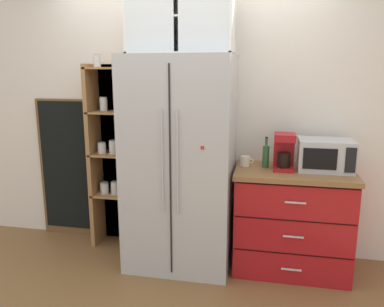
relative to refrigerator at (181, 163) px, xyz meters
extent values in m
plane|color=brown|center=(0.00, 0.00, -0.92)|extent=(10.73, 10.73, 0.00)
cube|color=silver|center=(0.00, 0.40, 0.36)|extent=(5.03, 0.10, 2.55)
cube|color=#B7BABF|center=(0.00, 0.00, 0.00)|extent=(0.90, 0.70, 1.83)
cube|color=black|center=(0.00, -0.36, 0.00)|extent=(0.01, 0.01, 1.69)
cylinder|color=#B7BABF|center=(-0.06, -0.37, 0.09)|extent=(0.02, 0.02, 0.83)
cylinder|color=#B7BABF|center=(0.06, -0.37, 0.09)|extent=(0.02, 0.02, 0.83)
cube|color=red|center=(0.25, -0.36, 0.22)|extent=(0.02, 0.01, 0.02)
cube|color=brown|center=(-0.71, 0.37, -0.03)|extent=(0.49, 0.04, 1.77)
cube|color=#9E7042|center=(-0.92, 0.22, -0.03)|extent=(0.04, 0.27, 1.77)
cube|color=#9E7042|center=(-0.51, 0.22, -0.03)|extent=(0.04, 0.27, 1.77)
cube|color=#9E7042|center=(-0.71, 0.22, -0.40)|extent=(0.43, 0.27, 0.02)
cylinder|color=silver|center=(-0.82, 0.20, -0.34)|extent=(0.08, 0.08, 0.10)
cylinder|color=white|center=(-0.82, 0.20, -0.36)|extent=(0.07, 0.07, 0.07)
cylinder|color=#B2B2B7|center=(-0.82, 0.20, -0.29)|extent=(0.08, 0.08, 0.01)
cylinder|color=silver|center=(-0.71, 0.20, -0.34)|extent=(0.08, 0.08, 0.11)
cylinder|color=#E0C67F|center=(-0.71, 0.20, -0.35)|extent=(0.07, 0.07, 0.08)
cylinder|color=#B2B2B7|center=(-0.71, 0.20, -0.27)|extent=(0.07, 0.07, 0.01)
cylinder|color=silver|center=(-0.60, 0.21, -0.34)|extent=(0.07, 0.07, 0.11)
cylinder|color=beige|center=(-0.60, 0.21, -0.35)|extent=(0.06, 0.06, 0.07)
cylinder|color=#B2B2B7|center=(-0.60, 0.21, -0.28)|extent=(0.07, 0.07, 0.01)
cube|color=#9E7042|center=(-0.71, 0.22, 0.00)|extent=(0.43, 0.27, 0.02)
cylinder|color=silver|center=(-0.82, 0.20, 0.06)|extent=(0.08, 0.08, 0.10)
cylinder|color=#2D2D2D|center=(-0.82, 0.20, 0.04)|extent=(0.07, 0.07, 0.06)
cylinder|color=#B2B2B7|center=(-0.82, 0.20, 0.11)|extent=(0.08, 0.08, 0.01)
cylinder|color=silver|center=(-0.71, 0.20, 0.07)|extent=(0.07, 0.07, 0.12)
cylinder|color=white|center=(-0.71, 0.20, 0.05)|extent=(0.06, 0.06, 0.08)
cylinder|color=#B2B2B7|center=(-0.71, 0.20, 0.14)|extent=(0.07, 0.07, 0.01)
cylinder|color=silver|center=(-0.59, 0.23, 0.06)|extent=(0.06, 0.06, 0.11)
cylinder|color=#CCB78C|center=(-0.59, 0.23, 0.05)|extent=(0.05, 0.05, 0.07)
cylinder|color=#B2B2B7|center=(-0.59, 0.23, 0.12)|extent=(0.06, 0.06, 0.01)
cube|color=#9E7042|center=(-0.71, 0.22, 0.41)|extent=(0.43, 0.27, 0.02)
cylinder|color=silver|center=(-0.80, 0.23, 0.47)|extent=(0.07, 0.07, 0.12)
cylinder|color=brown|center=(-0.80, 0.23, 0.46)|extent=(0.06, 0.06, 0.08)
cylinder|color=#B2B2B7|center=(-0.80, 0.23, 0.54)|extent=(0.07, 0.07, 0.01)
cylinder|color=silver|center=(-0.63, 0.22, 0.48)|extent=(0.07, 0.07, 0.13)
cylinder|color=#382316|center=(-0.63, 0.22, 0.46)|extent=(0.06, 0.06, 0.09)
cylinder|color=#B2B2B7|center=(-0.63, 0.22, 0.55)|extent=(0.06, 0.06, 0.01)
cube|color=#9E7042|center=(-0.71, 0.22, 0.81)|extent=(0.43, 0.27, 0.02)
cylinder|color=silver|center=(-0.83, 0.20, 0.87)|extent=(0.06, 0.06, 0.11)
cylinder|color=#B77A38|center=(-0.83, 0.20, 0.86)|extent=(0.06, 0.06, 0.07)
cylinder|color=#B2B2B7|center=(-0.83, 0.20, 0.93)|extent=(0.06, 0.06, 0.01)
cube|color=#A8161C|center=(0.96, 0.06, -0.49)|extent=(0.95, 0.58, 0.85)
cube|color=olive|center=(0.96, 0.06, -0.05)|extent=(0.98, 0.61, 0.04)
cube|color=black|center=(0.96, -0.23, -0.64)|extent=(0.93, 0.00, 0.01)
cube|color=silver|center=(0.96, -0.24, -0.77)|extent=(0.16, 0.01, 0.01)
cube|color=black|center=(0.96, -0.23, -0.36)|extent=(0.93, 0.00, 0.01)
cube|color=silver|center=(0.96, -0.24, -0.49)|extent=(0.16, 0.01, 0.01)
cube|color=black|center=(0.96, -0.23, -0.08)|extent=(0.93, 0.00, 0.01)
cube|color=silver|center=(0.96, -0.24, -0.21)|extent=(0.16, 0.01, 0.01)
cube|color=#B7BABF|center=(1.21, 0.11, 0.10)|extent=(0.44, 0.32, 0.26)
cube|color=black|center=(1.15, -0.05, 0.10)|extent=(0.26, 0.01, 0.17)
cube|color=black|center=(1.38, -0.05, 0.10)|extent=(0.08, 0.01, 0.20)
cube|color=#A8161C|center=(0.87, 0.04, -0.01)|extent=(0.17, 0.20, 0.03)
cube|color=#A8161C|center=(0.87, 0.11, 0.12)|extent=(0.17, 0.06, 0.30)
cube|color=#A8161C|center=(0.87, 0.04, 0.25)|extent=(0.17, 0.20, 0.06)
cylinder|color=black|center=(0.87, 0.03, 0.06)|extent=(0.11, 0.11, 0.12)
cylinder|color=silver|center=(0.55, 0.12, 0.02)|extent=(0.08, 0.08, 0.09)
torus|color=silver|center=(0.60, 0.12, 0.02)|extent=(0.05, 0.01, 0.05)
cylinder|color=#285B33|center=(0.72, 0.10, 0.07)|extent=(0.06, 0.06, 0.19)
cone|color=#285B33|center=(0.72, 0.10, 0.17)|extent=(0.06, 0.06, 0.04)
cylinder|color=#285B33|center=(0.72, 0.10, 0.20)|extent=(0.02, 0.02, 0.07)
cylinder|color=black|center=(0.72, 0.10, 0.24)|extent=(0.02, 0.02, 0.01)
cube|color=silver|center=(0.00, 0.17, 1.21)|extent=(0.87, 0.02, 0.58)
cube|color=silver|center=(0.00, 0.02, 0.93)|extent=(0.87, 0.32, 0.02)
cube|color=silver|center=(-0.42, 0.02, 1.21)|extent=(0.02, 0.32, 0.58)
cube|color=silver|center=(0.42, 0.02, 1.21)|extent=(0.02, 0.32, 0.58)
cube|color=silver|center=(0.00, 0.02, 1.21)|extent=(0.84, 0.30, 0.02)
cube|color=silver|center=(-0.22, -0.13, 1.21)|extent=(0.40, 0.01, 0.54)
cube|color=silver|center=(0.22, -0.13, 1.21)|extent=(0.40, 0.01, 0.54)
cylinder|color=silver|center=(-0.30, 0.02, 0.94)|extent=(0.05, 0.05, 0.00)
cylinder|color=silver|center=(-0.30, 0.02, 0.97)|extent=(0.01, 0.01, 0.07)
cone|color=silver|center=(-0.30, 0.02, 1.03)|extent=(0.06, 0.06, 0.05)
cylinder|color=silver|center=(0.00, 0.02, 0.94)|extent=(0.05, 0.05, 0.00)
cylinder|color=silver|center=(0.00, 0.02, 0.97)|extent=(0.01, 0.01, 0.07)
cone|color=silver|center=(0.00, 0.02, 1.03)|extent=(0.06, 0.06, 0.05)
cylinder|color=silver|center=(0.30, 0.02, 0.94)|extent=(0.05, 0.05, 0.00)
cylinder|color=silver|center=(0.30, 0.02, 0.97)|extent=(0.01, 0.01, 0.07)
cone|color=silver|center=(0.30, 0.02, 1.03)|extent=(0.06, 0.06, 0.05)
cylinder|color=white|center=(-0.26, 0.02, 1.25)|extent=(0.06, 0.06, 0.07)
cylinder|color=white|center=(-0.09, 0.02, 1.25)|extent=(0.06, 0.06, 0.07)
cylinder|color=white|center=(0.09, 0.02, 1.25)|extent=(0.06, 0.06, 0.07)
cylinder|color=white|center=(0.26, 0.02, 1.25)|extent=(0.06, 0.06, 0.07)
cube|color=brown|center=(-1.28, 0.33, -0.20)|extent=(0.60, 0.04, 1.43)
cube|color=black|center=(-1.28, 0.31, -0.17)|extent=(0.54, 0.01, 1.33)
camera|label=1|loc=(0.74, -3.12, 0.80)|focal=35.55mm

